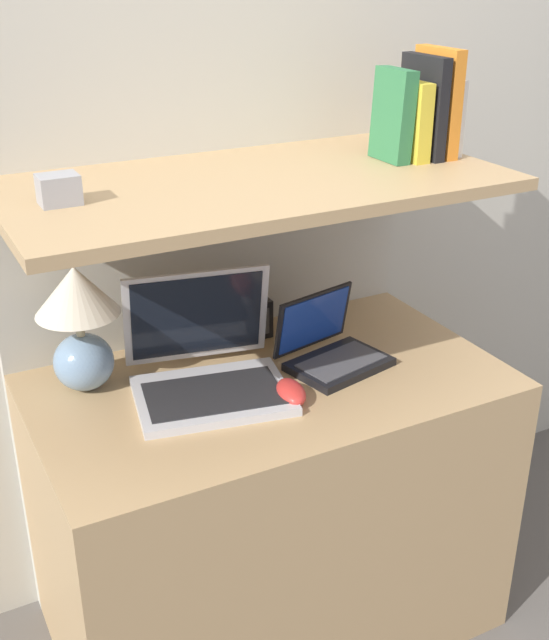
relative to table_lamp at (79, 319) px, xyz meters
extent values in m
cube|color=beige|center=(0.40, 0.22, 0.26)|extent=(6.00, 0.05, 2.40)
cube|color=tan|center=(0.40, -0.17, -0.56)|extent=(1.14, 0.65, 0.76)
cube|color=beige|center=(0.40, 0.17, -0.33)|extent=(1.14, 0.04, 1.22)
cube|color=tan|center=(0.40, -0.10, 0.29)|extent=(1.14, 0.59, 0.03)
ellipsoid|color=#7593B2|center=(0.00, 0.00, -0.11)|extent=(0.14, 0.14, 0.14)
cylinder|color=tan|center=(0.00, 0.00, -0.02)|extent=(0.02, 0.02, 0.06)
cone|color=beige|center=(0.00, 0.00, 0.07)|extent=(0.19, 0.19, 0.12)
cube|color=silver|center=(0.25, -0.19, -0.17)|extent=(0.40, 0.32, 0.02)
cube|color=#232326|center=(0.24, -0.20, -0.16)|extent=(0.34, 0.24, 0.00)
cube|color=silver|center=(0.28, -0.03, -0.04)|extent=(0.36, 0.13, 0.25)
cube|color=black|center=(0.28, -0.04, -0.04)|extent=(0.32, 0.11, 0.22)
cube|color=black|center=(0.59, -0.20, -0.17)|extent=(0.27, 0.21, 0.02)
cube|color=#47474C|center=(0.59, -0.20, -0.16)|extent=(0.23, 0.16, 0.00)
cube|color=black|center=(0.57, -0.10, -0.08)|extent=(0.24, 0.09, 0.16)
cube|color=navy|center=(0.57, -0.10, -0.08)|extent=(0.22, 0.07, 0.14)
ellipsoid|color=red|center=(0.40, -0.28, -0.16)|extent=(0.08, 0.12, 0.04)
cube|color=black|center=(0.46, 0.07, -0.13)|extent=(0.13, 0.06, 0.11)
cube|color=#59595B|center=(0.46, 0.03, -0.13)|extent=(0.10, 0.00, 0.07)
cube|color=silver|center=(0.93, -0.10, 0.40)|extent=(0.02, 0.12, 0.19)
cube|color=orange|center=(0.90, -0.10, 0.43)|extent=(0.03, 0.16, 0.26)
cube|color=black|center=(0.86, -0.10, 0.42)|extent=(0.03, 0.16, 0.24)
cube|color=gold|center=(0.82, -0.10, 0.40)|extent=(0.04, 0.15, 0.19)
cube|color=#2D7042|center=(0.77, -0.10, 0.41)|extent=(0.05, 0.13, 0.22)
cube|color=#99999E|center=(-0.03, -0.10, 0.33)|extent=(0.08, 0.06, 0.06)
camera|label=1|loc=(-0.37, -1.69, 0.77)|focal=45.00mm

